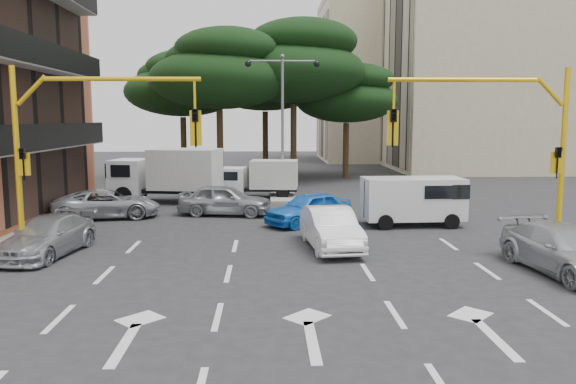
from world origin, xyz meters
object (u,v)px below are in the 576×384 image
object	(u,v)px
car_blue_compact	(309,209)
box_truck_a	(167,176)
car_white_hatch	(331,228)
signal_mast_right	(509,135)
car_silver_parked	(565,250)
van_white	(413,201)
street_lamp_center	(282,100)
box_truck_b	(260,179)
car_silver_wagon	(47,236)
car_silver_cross_a	(107,204)
signal_mast_left	(75,135)
car_silver_cross_b	(225,200)

from	to	relation	value
car_blue_compact	box_truck_a	xyz separation A→B (m)	(-7.02, 6.55, 0.75)
car_white_hatch	car_blue_compact	distance (m)	4.42
signal_mast_right	car_silver_parked	distance (m)	4.02
van_white	box_truck_a	world-z (taller)	box_truck_a
street_lamp_center	box_truck_b	distance (m)	4.58
car_blue_compact	car_silver_wagon	world-z (taller)	car_blue_compact
street_lamp_center	car_silver_cross_a	xyz separation A→B (m)	(-8.00, -6.70, -4.79)
car_silver_cross_a	signal_mast_left	bearing A→B (deg)	179.09
van_white	signal_mast_right	bearing A→B (deg)	16.16
signal_mast_left	car_white_hatch	world-z (taller)	signal_mast_left
car_silver_wagon	car_silver_cross_a	size ratio (longest dim) A/B	0.93
signal_mast_right	box_truck_b	world-z (taller)	signal_mast_right
signal_mast_right	car_white_hatch	xyz separation A→B (m)	(-5.53, 1.06, -3.19)
signal_mast_right	car_silver_cross_a	world-z (taller)	signal_mast_right
car_silver_cross_b	signal_mast_left	bearing A→B (deg)	162.08
street_lamp_center	van_white	bearing A→B (deg)	-60.27
signal_mast_right	car_white_hatch	distance (m)	6.47
car_silver_parked	box_truck_b	bearing A→B (deg)	112.12
car_blue_compact	car_silver_parked	distance (m)	10.29
car_blue_compact	car_silver_wagon	size ratio (longest dim) A/B	0.92
car_silver_cross_a	street_lamp_center	bearing A→B (deg)	-60.25
street_lamp_center	van_white	distance (m)	11.23
car_white_hatch	box_truck_b	size ratio (longest dim) A/B	0.98
street_lamp_center	van_white	xyz separation A→B (m)	(5.12, -8.97, -4.41)
signal_mast_left	car_silver_parked	size ratio (longest dim) A/B	1.28
car_silver_parked	box_truck_b	world-z (taller)	box_truck_b
car_blue_compact	box_truck_b	bearing A→B (deg)	159.16
van_white	box_truck_a	bearing A→B (deg)	-124.00
car_silver_parked	box_truck_a	size ratio (longest dim) A/B	0.82
car_white_hatch	van_white	size ratio (longest dim) A/B	1.04
box_truck_b	car_silver_parked	bearing A→B (deg)	-145.41
car_blue_compact	car_silver_wagon	xyz separation A→B (m)	(-8.85, -5.01, -0.05)
car_silver_wagon	box_truck_a	world-z (taller)	box_truck_a
car_silver_parked	signal_mast_right	bearing A→B (deg)	101.92
signal_mast_right	car_blue_compact	distance (m)	8.69
street_lamp_center	car_blue_compact	bearing A→B (deg)	-84.31
car_white_hatch	car_silver_cross_a	xyz separation A→B (m)	(-9.28, 6.25, -0.06)
car_silver_parked	van_white	world-z (taller)	van_white
car_blue_compact	car_silver_cross_a	world-z (taller)	car_blue_compact
car_silver_wagon	car_white_hatch	bearing A→B (deg)	12.64
car_silver_wagon	box_truck_a	bearing A→B (deg)	89.86
box_truck_a	car_silver_cross_b	bearing A→B (deg)	-131.50
car_blue_compact	car_silver_parked	bearing A→B (deg)	5.52
signal_mast_left	car_silver_cross_b	bearing A→B (deg)	63.03
box_truck_a	box_truck_b	size ratio (longest dim) A/B	1.34
car_silver_cross_b	box_truck_b	bearing A→B (deg)	-6.38
signal_mast_left	car_silver_wagon	distance (m)	3.51
van_white	box_truck_b	world-z (taller)	box_truck_b
car_silver_wagon	car_silver_cross_b	size ratio (longest dim) A/B	1.02
car_silver_parked	box_truck_a	world-z (taller)	box_truck_a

